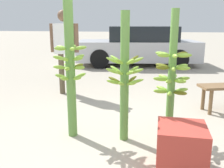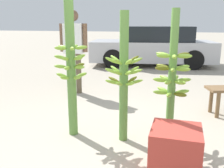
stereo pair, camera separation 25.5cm
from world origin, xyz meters
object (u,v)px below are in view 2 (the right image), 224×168
at_px(banana_stalk_left, 71,68).
at_px(banana_stalk_right, 172,76).
at_px(banana_stalk_center, 124,77).
at_px(vendor_person, 74,44).
at_px(parked_car, 153,46).
at_px(produce_crate, 175,151).

bearing_deg(banana_stalk_left, banana_stalk_right, 7.10).
relative_size(banana_stalk_center, vendor_person, 0.93).
xyz_separation_m(vendor_person, parked_car, (1.11, 4.05, -0.37)).
distance_m(banana_stalk_left, vendor_person, 2.04).
relative_size(banana_stalk_right, vendor_person, 0.95).
distance_m(banana_stalk_left, banana_stalk_center, 0.67).
distance_m(banana_stalk_left, produce_crate, 1.57).
bearing_deg(produce_crate, vendor_person, 131.37).
xyz_separation_m(banana_stalk_left, produce_crate, (1.32, -0.55, -0.65)).
relative_size(banana_stalk_center, produce_crate, 3.36).
bearing_deg(parked_car, banana_stalk_right, 178.93).
distance_m(vendor_person, produce_crate, 3.31).
height_order(banana_stalk_left, parked_car, banana_stalk_left).
distance_m(banana_stalk_right, parked_car, 5.84).
xyz_separation_m(vendor_person, produce_crate, (2.13, -2.42, -0.78)).
relative_size(vendor_person, parked_car, 0.39).
distance_m(banana_stalk_center, banana_stalk_right, 0.57).
xyz_separation_m(banana_stalk_center, parked_car, (-0.37, 5.90, -0.16)).
relative_size(vendor_person, produce_crate, 3.60).
distance_m(banana_stalk_right, produce_crate, 0.92).
xyz_separation_m(banana_stalk_left, parked_car, (0.30, 5.92, -0.25)).
bearing_deg(produce_crate, banana_stalk_right, 97.73).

